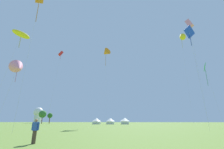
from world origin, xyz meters
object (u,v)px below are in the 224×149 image
object	(u,v)px
kite_blue_diamond	(190,33)
festival_tent_left	(97,121)
kite_pink_box	(189,24)
kite_green_diamond	(205,68)
kite_orange_delta	(106,53)
festival_tent_right	(125,121)
kite_yellow_parafoil	(21,34)
festival_tent_center	(110,121)
kite_yellow_delta	(181,37)
tree_distant_right	(43,114)
person_spectator	(35,131)
kite_red_box	(61,54)
kite_pink_delta	(18,67)
observatory_dome	(38,114)
tree_distant_left	(50,116)

from	to	relation	value
kite_blue_diamond	festival_tent_left	size ratio (longest dim) A/B	4.61
kite_pink_box	kite_green_diamond	bearing A→B (deg)	-57.94
festival_tent_left	kite_blue_diamond	bearing A→B (deg)	-60.90
kite_orange_delta	festival_tent_right	distance (m)	36.15
kite_orange_delta	kite_yellow_parafoil	world-z (taller)	kite_orange_delta
kite_green_diamond	festival_tent_left	world-z (taller)	kite_green_diamond
kite_blue_diamond	festival_tent_center	bearing A→B (deg)	112.69
kite_yellow_delta	festival_tent_right	size ratio (longest dim) A/B	7.62
kite_yellow_delta	kite_yellow_parafoil	world-z (taller)	kite_yellow_delta
festival_tent_left	tree_distant_right	bearing A→B (deg)	165.82
kite_orange_delta	person_spectator	xyz separation A→B (m)	(-0.05, -39.75, -24.72)
kite_red_box	person_spectator	distance (m)	46.88
kite_yellow_delta	kite_pink_box	xyz separation A→B (m)	(-1.46, -11.48, -1.64)
kite_pink_box	festival_tent_center	size ratio (longest dim) A/B	7.57
kite_orange_delta	kite_green_diamond	size ratio (longest dim) A/B	1.54
festival_tent_right	kite_blue_diamond	bearing A→B (deg)	-74.58
person_spectator	festival_tent_left	bearing A→B (deg)	96.43
kite_yellow_parafoil	kite_pink_box	bearing A→B (deg)	27.52
kite_orange_delta	festival_tent_left	size ratio (longest dim) A/B	6.19
kite_orange_delta	festival_tent_center	world-z (taller)	kite_orange_delta
kite_red_box	kite_pink_box	xyz separation A→B (m)	(44.09, -3.37, 7.48)
kite_pink_delta	kite_pink_box	distance (m)	50.43
kite_orange_delta	observatory_dome	distance (m)	81.02
tree_distant_left	tree_distant_right	world-z (taller)	tree_distant_right
kite_yellow_parafoil	festival_tent_left	size ratio (longest dim) A/B	4.06
kite_yellow_delta	observatory_dome	size ratio (longest dim) A/B	3.28
kite_pink_box	kite_orange_delta	world-z (taller)	kite_pink_box
kite_green_diamond	tree_distant_left	world-z (taller)	kite_green_diamond
kite_pink_box	kite_yellow_parafoil	size ratio (longest dim) A/B	1.88
kite_yellow_parafoil	observatory_dome	distance (m)	94.25
kite_pink_delta	tree_distant_left	distance (m)	78.64
person_spectator	tree_distant_right	size ratio (longest dim) A/B	0.24
person_spectator	festival_tent_left	size ratio (longest dim) A/B	0.39
kite_green_diamond	festival_tent_left	size ratio (longest dim) A/B	4.01
kite_yellow_delta	kite_pink_box	world-z (taller)	kite_yellow_delta
kite_yellow_delta	person_spectator	size ratio (longest dim) A/B	20.47
kite_blue_diamond	tree_distant_left	world-z (taller)	kite_blue_diamond
kite_red_box	kite_green_diamond	distance (m)	46.50
kite_green_diamond	kite_pink_delta	bearing A→B (deg)	-149.85
kite_yellow_parafoil	kite_green_diamond	world-z (taller)	kite_yellow_parafoil
festival_tent_left	kite_green_diamond	bearing A→B (deg)	-42.88
kite_green_diamond	tree_distant_right	xyz separation A→B (m)	(-69.36, 42.52, -10.69)
kite_yellow_parafoil	kite_green_diamond	xyz separation A→B (m)	(42.08, 19.25, -1.33)
tree_distant_right	kite_pink_box	bearing A→B (deg)	-30.74
kite_red_box	tree_distant_right	xyz separation A→B (m)	(-24.00, 37.14, -19.42)
kite_yellow_delta	kite_yellow_parafoil	xyz separation A→B (m)	(-42.28, -32.74, -16.52)
kite_orange_delta	kite_blue_diamond	distance (m)	31.08
kite_orange_delta	kite_green_diamond	xyz separation A→B (m)	(29.48, -7.95, -9.69)
tree_distant_right	kite_pink_delta	bearing A→B (deg)	-64.97
festival_tent_center	festival_tent_right	size ratio (longest dim) A/B	0.96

